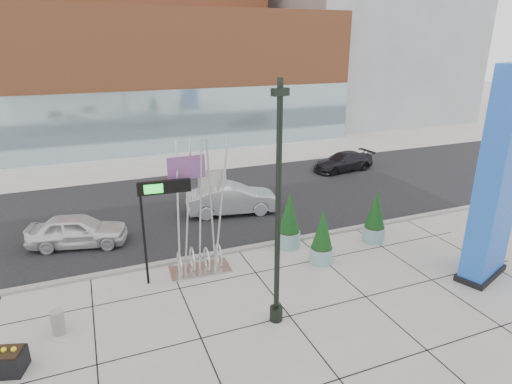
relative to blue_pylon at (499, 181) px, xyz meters
name	(u,v)px	position (x,y,z in m)	size (l,w,h in m)	color
ground	(250,306)	(-9.00, 1.41, -3.81)	(160.00, 160.00, 0.00)	#9E9991
street_asphalt	(184,207)	(-9.00, 11.41, -3.80)	(80.00, 12.00, 0.02)	black
curb_edge	(216,254)	(-9.00, 5.41, -3.75)	(80.00, 0.30, 0.12)	gray
tower_podium	(147,78)	(-8.00, 28.41, 1.69)	(34.00, 10.00, 11.00)	brown
tower_glass_front	(159,123)	(-8.00, 23.61, -1.31)	(34.00, 0.60, 5.00)	#8CA5B2
building_grey_parking	(360,37)	(17.00, 33.41, 5.19)	(20.00, 18.00, 18.00)	slate
blue_pylon	(499,181)	(0.00, 0.00, 0.00)	(2.58, 1.81, 7.89)	#0C2EBB
lamp_post	(278,232)	(-8.50, 0.39, -0.68)	(0.50, 0.42, 7.64)	black
public_art_sculpture	(199,238)	(-9.94, 4.40, -2.42)	(2.40, 1.29, 5.31)	silver
concrete_bollard	(58,322)	(-15.00, 2.32, -3.42)	(0.40, 0.40, 0.78)	gray
overhead_street_sign	(160,196)	(-11.33, 4.20, -0.42)	(1.87, 0.32, 3.95)	black
round_planter_east	(375,217)	(-2.00, 4.05, -2.66)	(0.97, 0.97, 2.43)	#7DA5A9
round_planter_mid	(289,221)	(-5.80, 5.01, -2.61)	(1.01, 1.01, 2.53)	#7DA5A9
round_planter_west	(322,237)	(-5.20, 3.21, -2.70)	(0.94, 0.94, 2.35)	#7DA5A9
car_white_west	(78,231)	(-14.34, 8.53, -3.10)	(1.68, 4.17, 1.42)	white
car_silver_mid	(232,199)	(-6.83, 9.58, -3.03)	(1.65, 4.74, 1.56)	#B7BAC0
car_dark_east	(343,162)	(2.84, 14.05, -3.18)	(1.78, 4.38, 1.27)	black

